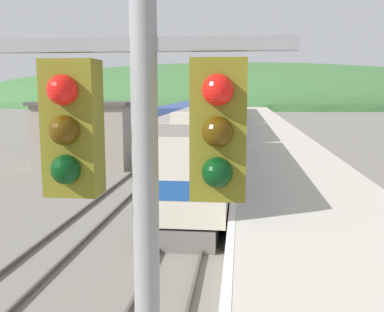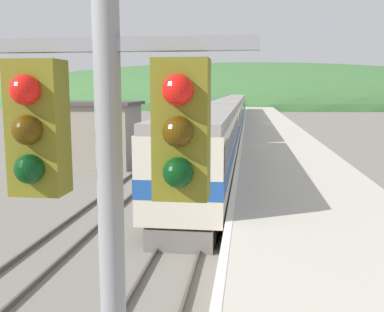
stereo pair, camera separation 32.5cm
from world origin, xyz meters
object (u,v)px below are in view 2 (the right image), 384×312
(express_train_lead_car, at_px, (206,146))
(carriage_second, at_px, (226,120))
(carriage_fourth, at_px, (237,105))
(signal_mast_main, at_px, (111,233))
(siding_train, at_px, (197,116))
(carriage_third, at_px, (233,110))

(express_train_lead_car, distance_m, carriage_second, 21.63)
(carriage_fourth, relative_size, signal_mast_main, 3.10)
(siding_train, xyz_separation_m, signal_mast_main, (5.51, -54.28, 2.33))
(express_train_lead_car, bearing_deg, carriage_third, 90.00)
(carriage_second, bearing_deg, carriage_fourth, 90.00)
(express_train_lead_car, height_order, carriage_second, express_train_lead_car)
(carriage_second, height_order, signal_mast_main, signal_mast_main)
(carriage_second, height_order, carriage_third, same)
(signal_mast_main, bearing_deg, carriage_fourth, 90.82)
(carriage_fourth, height_order, siding_train, carriage_fourth)
(carriage_third, relative_size, carriage_fourth, 1.00)
(carriage_second, bearing_deg, carriage_third, 90.00)
(carriage_fourth, bearing_deg, carriage_third, -90.00)
(siding_train, bearing_deg, signal_mast_main, -84.21)
(express_train_lead_car, xyz_separation_m, carriage_fourth, (0.00, 64.45, -0.01))
(siding_train, bearing_deg, carriage_second, -69.97)
(carriage_fourth, bearing_deg, signal_mast_main, -89.18)
(signal_mast_main, bearing_deg, siding_train, 95.79)
(carriage_third, bearing_deg, carriage_second, -90.00)
(carriage_third, height_order, siding_train, carriage_third)
(carriage_second, distance_m, siding_train, 12.51)
(express_train_lead_car, height_order, signal_mast_main, signal_mast_main)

